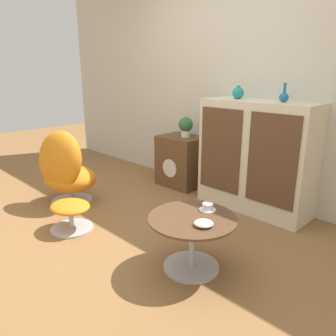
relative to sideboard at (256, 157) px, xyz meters
The scene contains 12 objects.
ground_plane 1.57m from the sideboard, 111.04° to the right, with size 12.00×12.00×0.00m, color olive.
wall_back 0.93m from the sideboard, 153.99° to the left, with size 6.40×0.06×2.60m.
sideboard is the anchor object (origin of this frame).
tv_console 1.09m from the sideboard, behind, with size 0.56×0.44×0.64m.
egg_chair 2.06m from the sideboard, 138.51° to the right, with size 0.72×0.68×0.86m.
ottoman 1.93m from the sideboard, 119.65° to the right, with size 0.41×0.39×0.28m.
coffee_table 1.38m from the sideboard, 78.25° to the right, with size 0.65×0.65×0.42m.
vase_leftmost 0.69m from the sideboard, behind, with size 0.12×0.12×0.14m.
vase_inner_left 0.67m from the sideboard, ahead, with size 0.09×0.09×0.18m.
potted_plant 1.02m from the sideboard, behind, with size 0.18×0.18×0.25m.
teacup 1.18m from the sideboard, 76.61° to the right, with size 0.13×0.13×0.05m.
bowl 1.43m from the sideboard, 73.05° to the right, with size 0.14×0.14×0.04m.
Camera 1 is at (2.21, -1.62, 1.45)m, focal length 35.00 mm.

